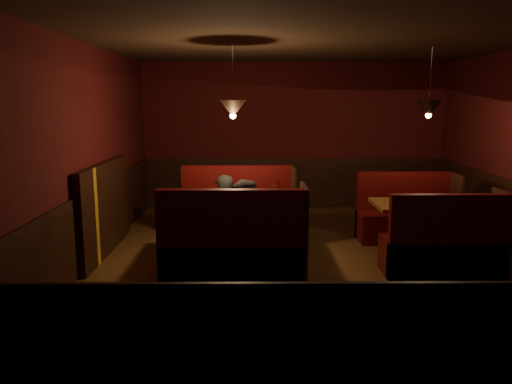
{
  "coord_description": "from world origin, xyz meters",
  "views": [
    {
      "loc": [
        -0.84,
        -6.52,
        2.15
      ],
      "look_at": [
        -0.78,
        0.03,
        0.95
      ],
      "focal_mm": 35.0,
      "sensor_mm": 36.0,
      "label": 1
    }
  ],
  "objects_px": {
    "main_bench_far": "(238,219)",
    "diner_b": "(248,214)",
    "second_bench_far": "(406,219)",
    "main_table": "(235,214)",
    "second_bench_near": "(445,249)",
    "second_table": "(422,217)",
    "main_bench_near": "(234,253)",
    "diner_a": "(224,200)"
  },
  "relations": [
    {
      "from": "main_bench_near",
      "to": "main_bench_far",
      "type": "bearing_deg",
      "value": 90.0
    },
    {
      "from": "diner_a",
      "to": "second_bench_far",
      "type": "bearing_deg",
      "value": 176.26
    },
    {
      "from": "main_bench_near",
      "to": "diner_b",
      "type": "xyz_separation_m",
      "value": [
        0.16,
        0.32,
        0.4
      ]
    },
    {
      "from": "main_bench_far",
      "to": "second_bench_far",
      "type": "height_order",
      "value": "main_bench_far"
    },
    {
      "from": "diner_a",
      "to": "diner_b",
      "type": "height_order",
      "value": "diner_b"
    },
    {
      "from": "second_table",
      "to": "second_bench_near",
      "type": "distance_m",
      "value": 0.83
    },
    {
      "from": "main_table",
      "to": "main_bench_near",
      "type": "bearing_deg",
      "value": -88.75
    },
    {
      "from": "main_bench_far",
      "to": "main_table",
      "type": "bearing_deg",
      "value": -91.26
    },
    {
      "from": "main_table",
      "to": "main_bench_far",
      "type": "distance_m",
      "value": 0.93
    },
    {
      "from": "main_bench_near",
      "to": "diner_a",
      "type": "xyz_separation_m",
      "value": [
        -0.2,
        1.47,
        0.35
      ]
    },
    {
      "from": "main_table",
      "to": "second_table",
      "type": "xyz_separation_m",
      "value": [
        2.6,
        0.19,
        -0.09
      ]
    },
    {
      "from": "diner_a",
      "to": "main_bench_far",
      "type": "bearing_deg",
      "value": -134.9
    },
    {
      "from": "main_bench_far",
      "to": "diner_b",
      "type": "bearing_deg",
      "value": -83.55
    },
    {
      "from": "main_bench_far",
      "to": "diner_b",
      "type": "distance_m",
      "value": 1.52
    },
    {
      "from": "diner_b",
      "to": "main_bench_near",
      "type": "bearing_deg",
      "value": -99.02
    },
    {
      "from": "second_table",
      "to": "diner_b",
      "type": "xyz_separation_m",
      "value": [
        -2.42,
        -0.76,
        0.21
      ]
    },
    {
      "from": "second_table",
      "to": "diner_b",
      "type": "distance_m",
      "value": 2.55
    },
    {
      "from": "second_bench_far",
      "to": "diner_a",
      "type": "relative_size",
      "value": 1.02
    },
    {
      "from": "second_bench_far",
      "to": "diner_a",
      "type": "distance_m",
      "value": 2.87
    },
    {
      "from": "main_bench_near",
      "to": "second_bench_near",
      "type": "distance_m",
      "value": 2.63
    },
    {
      "from": "main_table",
      "to": "second_bench_near",
      "type": "relative_size",
      "value": 1.06
    },
    {
      "from": "second_bench_near",
      "to": "second_table",
      "type": "bearing_deg",
      "value": 92.2
    },
    {
      "from": "second_table",
      "to": "second_bench_near",
      "type": "xyz_separation_m",
      "value": [
        0.03,
        -0.8,
        -0.22
      ]
    },
    {
      "from": "second_bench_near",
      "to": "second_bench_far",
      "type": "bearing_deg",
      "value": 90.0
    },
    {
      "from": "second_bench_far",
      "to": "diner_b",
      "type": "height_order",
      "value": "diner_b"
    },
    {
      "from": "second_bench_far",
      "to": "diner_a",
      "type": "height_order",
      "value": "diner_a"
    },
    {
      "from": "main_bench_near",
      "to": "second_bench_near",
      "type": "relative_size",
      "value": 1.16
    },
    {
      "from": "diner_b",
      "to": "second_table",
      "type": "bearing_deg",
      "value": 35.86
    },
    {
      "from": "main_bench_near",
      "to": "second_bench_near",
      "type": "bearing_deg",
      "value": 6.12
    },
    {
      "from": "main_bench_far",
      "to": "second_table",
      "type": "relative_size",
      "value": 1.28
    },
    {
      "from": "main_bench_near",
      "to": "main_table",
      "type": "bearing_deg",
      "value": 91.25
    },
    {
      "from": "main_bench_far",
      "to": "diner_b",
      "type": "relative_size",
      "value": 1.11
    },
    {
      "from": "main_bench_far",
      "to": "second_table",
      "type": "height_order",
      "value": "main_bench_far"
    },
    {
      "from": "main_bench_near",
      "to": "second_bench_far",
      "type": "xyz_separation_m",
      "value": [
        2.62,
        1.88,
        -0.04
      ]
    },
    {
      "from": "second_bench_near",
      "to": "diner_b",
      "type": "xyz_separation_m",
      "value": [
        -2.45,
        0.04,
        0.44
      ]
    },
    {
      "from": "main_table",
      "to": "second_bench_far",
      "type": "height_order",
      "value": "main_table"
    },
    {
      "from": "main_bench_far",
      "to": "diner_b",
      "type": "xyz_separation_m",
      "value": [
        0.16,
        -1.46,
        0.4
      ]
    },
    {
      "from": "second_bench_near",
      "to": "main_bench_near",
      "type": "bearing_deg",
      "value": -173.88
    },
    {
      "from": "main_bench_near",
      "to": "second_table",
      "type": "xyz_separation_m",
      "value": [
        2.59,
        1.08,
        0.19
      ]
    },
    {
      "from": "main_table",
      "to": "diner_a",
      "type": "distance_m",
      "value": 0.61
    },
    {
      "from": "main_bench_near",
      "to": "diner_a",
      "type": "distance_m",
      "value": 1.52
    },
    {
      "from": "main_table",
      "to": "second_bench_far",
      "type": "xyz_separation_m",
      "value": [
        2.64,
        0.99,
        -0.31
      ]
    }
  ]
}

